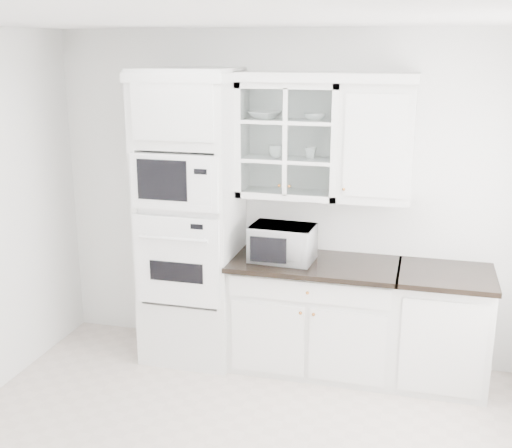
# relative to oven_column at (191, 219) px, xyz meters

# --- Properties ---
(room_shell) EXTENTS (4.00, 3.50, 2.70)m
(room_shell) POSITION_rel_oven_column_xyz_m (0.75, -0.99, 0.58)
(room_shell) COLOR white
(room_shell) RESTS_ON ground
(oven_column) EXTENTS (0.76, 0.68, 2.40)m
(oven_column) POSITION_rel_oven_column_xyz_m (0.00, 0.00, 0.00)
(oven_column) COLOR silver
(oven_column) RESTS_ON ground
(base_cabinet_run) EXTENTS (1.32, 0.67, 0.92)m
(base_cabinet_run) POSITION_rel_oven_column_xyz_m (1.03, 0.03, -0.74)
(base_cabinet_run) COLOR silver
(base_cabinet_run) RESTS_ON ground
(extra_base_cabinet) EXTENTS (0.72, 0.67, 0.92)m
(extra_base_cabinet) POSITION_rel_oven_column_xyz_m (2.03, 0.03, -0.74)
(extra_base_cabinet) COLOR silver
(extra_base_cabinet) RESTS_ON ground
(upper_cabinet_glass) EXTENTS (0.80, 0.33, 0.90)m
(upper_cabinet_glass) POSITION_rel_oven_column_xyz_m (0.78, 0.17, 0.65)
(upper_cabinet_glass) COLOR silver
(upper_cabinet_glass) RESTS_ON room_shell
(upper_cabinet_solid) EXTENTS (0.55, 0.33, 0.90)m
(upper_cabinet_solid) POSITION_rel_oven_column_xyz_m (1.46, 0.17, 0.65)
(upper_cabinet_solid) COLOR silver
(upper_cabinet_solid) RESTS_ON room_shell
(crown_molding) EXTENTS (2.14, 0.38, 0.07)m
(crown_molding) POSITION_rel_oven_column_xyz_m (0.68, 0.14, 1.14)
(crown_molding) COLOR white
(crown_molding) RESTS_ON room_shell
(countertop_microwave) EXTENTS (0.52, 0.44, 0.28)m
(countertop_microwave) POSITION_rel_oven_column_xyz_m (0.78, -0.01, -0.14)
(countertop_microwave) COLOR white
(countertop_microwave) RESTS_ON base_cabinet_run
(bowl_a) EXTENTS (0.31, 0.31, 0.06)m
(bowl_a) POSITION_rel_oven_column_xyz_m (0.58, 0.17, 0.84)
(bowl_a) COLOR white
(bowl_a) RESTS_ON upper_cabinet_glass
(bowl_b) EXTENTS (0.21, 0.21, 0.05)m
(bowl_b) POSITION_rel_oven_column_xyz_m (0.97, 0.16, 0.84)
(bowl_b) COLOR white
(bowl_b) RESTS_ON upper_cabinet_glass
(cup_a) EXTENTS (0.15, 0.15, 0.10)m
(cup_a) POSITION_rel_oven_column_xyz_m (0.68, 0.17, 0.56)
(cup_a) COLOR white
(cup_a) RESTS_ON upper_cabinet_glass
(cup_b) EXTENTS (0.11, 0.11, 0.09)m
(cup_b) POSITION_rel_oven_column_xyz_m (0.95, 0.18, 0.55)
(cup_b) COLOR white
(cup_b) RESTS_ON upper_cabinet_glass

